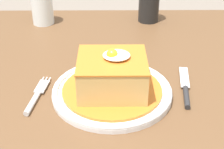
# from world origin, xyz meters

# --- Properties ---
(dining_table) EXTENTS (1.18, 0.82, 0.75)m
(dining_table) POSITION_xyz_m (0.00, 0.00, 0.63)
(dining_table) COLOR brown
(dining_table) RESTS_ON ground_plane
(main_plate) EXTENTS (0.26, 0.26, 0.02)m
(main_plate) POSITION_xyz_m (0.05, -0.12, 0.76)
(main_plate) COLOR white
(main_plate) RESTS_ON dining_table
(sandwich_meal) EXTENTS (0.22, 0.22, 0.10)m
(sandwich_meal) POSITION_xyz_m (0.05, -0.12, 0.80)
(sandwich_meal) COLOR #C66B23
(sandwich_meal) RESTS_ON main_plate
(fork) EXTENTS (0.04, 0.14, 0.01)m
(fork) POSITION_xyz_m (-0.11, -0.13, 0.76)
(fork) COLOR silver
(fork) RESTS_ON dining_table
(knife) EXTENTS (0.04, 0.17, 0.01)m
(knife) POSITION_xyz_m (0.22, -0.11, 0.76)
(knife) COLOR #262628
(knife) RESTS_ON dining_table
(soda_can) EXTENTS (0.07, 0.07, 0.12)m
(soda_can) POSITION_xyz_m (0.17, 0.31, 0.82)
(soda_can) COLOR black
(soda_can) RESTS_ON dining_table
(drinking_glass) EXTENTS (0.07, 0.07, 0.10)m
(drinking_glass) POSITION_xyz_m (-0.17, 0.29, 0.80)
(drinking_glass) COLOR gold
(drinking_glass) RESTS_ON dining_table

